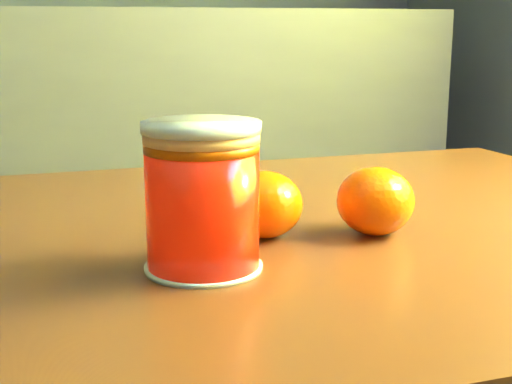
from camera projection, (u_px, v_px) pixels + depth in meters
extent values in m
cube|color=#5B2E16|center=(265.00, 244.00, 0.66)|extent=(0.95, 0.70, 0.04)
cylinder|color=#4D2713|center=(453.00, 383.00, 1.10)|extent=(0.05, 0.05, 0.64)
cylinder|color=#FF1A05|center=(203.00, 207.00, 0.53)|extent=(0.08, 0.08, 0.10)
cylinder|color=#FFAB68|center=(201.00, 137.00, 0.52)|extent=(0.08, 0.08, 0.01)
cylinder|color=silver|center=(201.00, 128.00, 0.51)|extent=(0.09, 0.09, 0.01)
ellipsoid|color=#DB5104|center=(265.00, 204.00, 0.61)|extent=(0.09, 0.09, 0.06)
ellipsoid|color=#DB5104|center=(376.00, 201.00, 0.62)|extent=(0.07, 0.07, 0.06)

